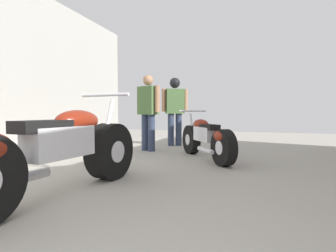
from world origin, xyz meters
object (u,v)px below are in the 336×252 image
(motorcycle_maroon_cruiser, at_px, (56,153))
(motorcycle_black_naked, at_px, (206,138))
(mechanic_in_blue, at_px, (148,108))
(mechanic_with_helmet, at_px, (175,105))

(motorcycle_maroon_cruiser, xyz_separation_m, motorcycle_black_naked, (0.96, 2.51, -0.07))
(mechanic_in_blue, distance_m, mechanic_with_helmet, 1.09)
(motorcycle_maroon_cruiser, relative_size, motorcycle_black_naked, 1.42)
(motorcycle_maroon_cruiser, bearing_deg, mechanic_in_blue, 97.07)
(motorcycle_maroon_cruiser, distance_m, motorcycle_black_naked, 2.69)
(motorcycle_maroon_cruiser, bearing_deg, mechanic_with_helmet, 91.68)
(mechanic_in_blue, xyz_separation_m, mechanic_with_helmet, (0.27, 1.05, 0.09))
(mechanic_in_blue, height_order, mechanic_with_helmet, mechanic_with_helmet)
(motorcycle_maroon_cruiser, xyz_separation_m, mechanic_with_helmet, (-0.12, 4.18, 0.57))
(motorcycle_black_naked, distance_m, mechanic_with_helmet, 2.09)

